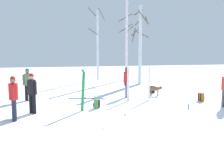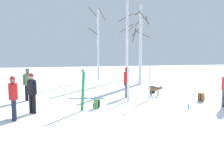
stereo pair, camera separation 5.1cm
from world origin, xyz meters
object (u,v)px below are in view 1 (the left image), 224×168
(birch_tree_1, at_px, (97,43))
(person_1, at_px, (32,91))
(ski_pair_planted_1, at_px, (149,84))
(birch_tree_4, at_px, (140,49))
(person_3, at_px, (13,95))
(ski_pair_lying_0, at_px, (86,98))
(ski_poles_0, at_px, (125,99))
(backpack_0, at_px, (97,104))
(person_0, at_px, (127,80))
(dog, at_px, (155,89))
(water_bottle_0, at_px, (189,107))
(person_2, at_px, (28,82))
(backpack_2, at_px, (152,90))
(birch_tree_3, at_px, (140,44))
(ski_pair_planted_2, at_px, (83,91))
(backpack_1, at_px, (201,97))
(birch_tree_2, at_px, (127,37))
(ski_pair_planted_0, at_px, (128,84))

(birch_tree_1, bearing_deg, person_1, -112.08)
(ski_pair_planted_1, height_order, birch_tree_4, birch_tree_4)
(person_3, bearing_deg, ski_pair_lying_0, 50.64)
(ski_poles_0, xyz_separation_m, birch_tree_4, (3.83, 9.66, 1.99))
(person_1, height_order, backpack_0, person_1)
(person_0, xyz_separation_m, backpack_0, (-2.08, -2.39, -0.77))
(backpack_0, relative_size, birch_tree_4, 0.08)
(dog, bearing_deg, water_bottle_0, -86.98)
(person_3, distance_m, birch_tree_1, 13.66)
(person_2, bearing_deg, backpack_2, 6.26)
(ski_poles_0, xyz_separation_m, birch_tree_3, (3.60, 8.99, 2.39))
(person_3, distance_m, backpack_0, 3.73)
(person_3, height_order, backpack_2, person_3)
(backpack_0, bearing_deg, person_3, -158.10)
(ski_pair_planted_2, relative_size, backpack_1, 4.20)
(person_2, xyz_separation_m, backpack_0, (3.27, -2.62, -0.77))
(backpack_1, distance_m, birch_tree_3, 7.51)
(person_0, distance_m, birch_tree_2, 9.24)
(ski_pair_planted_1, distance_m, water_bottle_0, 2.68)
(ski_poles_0, distance_m, backpack_1, 5.23)
(person_2, bearing_deg, birch_tree_1, 58.87)
(person_3, relative_size, dog, 2.03)
(person_1, distance_m, backpack_1, 8.50)
(ski_pair_planted_2, relative_size, birch_tree_1, 0.29)
(ski_pair_lying_0, height_order, backpack_1, backpack_1)
(person_2, height_order, ski_poles_0, person_2)
(ski_pair_lying_0, relative_size, backpack_1, 4.41)
(backpack_2, distance_m, birch_tree_2, 8.27)
(birch_tree_4, bearing_deg, birch_tree_2, 95.86)
(person_0, xyz_separation_m, backpack_2, (1.95, 1.03, -0.77))
(person_1, height_order, person_2, same)
(person_3, bearing_deg, backpack_0, 21.90)
(person_0, relative_size, birch_tree_2, 0.23)
(ski_poles_0, height_order, birch_tree_4, birch_tree_4)
(ski_poles_0, bearing_deg, birch_tree_1, 85.79)
(ski_pair_planted_2, distance_m, birch_tree_4, 10.10)
(backpack_2, bearing_deg, ski_poles_0, -121.69)
(ski_pair_planted_0, distance_m, ski_pair_planted_1, 1.14)
(person_1, relative_size, water_bottle_0, 7.11)
(person_1, bearing_deg, ski_pair_planted_0, 20.13)
(backpack_1, height_order, birch_tree_4, birch_tree_4)
(backpack_1, bearing_deg, ski_pair_planted_2, -172.22)
(ski_pair_planted_1, height_order, birch_tree_3, birch_tree_3)
(backpack_1, bearing_deg, dog, 130.31)
(ski_pair_planted_2, xyz_separation_m, birch_tree_4, (5.38, 8.36, 1.81))
(ski_pair_lying_0, distance_m, backpack_2, 4.36)
(dog, xyz_separation_m, birch_tree_3, (0.61, 4.77, 2.74))
(person_0, height_order, ski_pair_lying_0, person_0)
(person_1, xyz_separation_m, backpack_1, (8.43, 0.84, -0.77))
(person_1, height_order, backpack_2, person_1)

